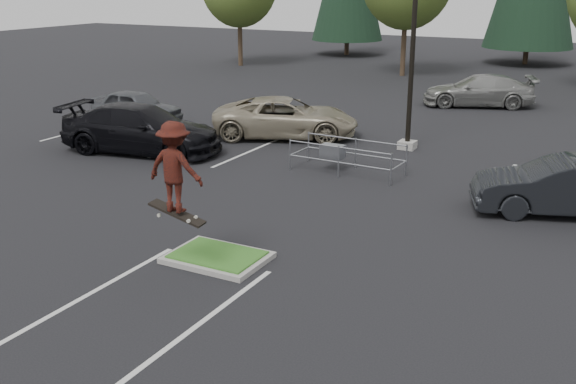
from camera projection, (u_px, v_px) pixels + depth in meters
The scene contains 11 objects.
ground at pixel (218, 260), 15.35m from camera, with size 120.00×120.00×0.00m, color black.
grass_median at pixel (218, 257), 15.32m from camera, with size 2.20×1.60×0.16m.
stall_lines at pixel (289, 183), 21.02m from camera, with size 22.62×17.60×0.01m.
light_pole at pixel (414, 24), 23.81m from camera, with size 0.70×0.60×10.12m.
cart_corral at pixel (336, 152), 22.18m from camera, with size 3.72×1.49×1.04m.
skateboarder at pixel (175, 168), 13.91m from camera, with size 1.29×0.79×2.18m.
car_l_tan at pixel (283, 118), 26.78m from camera, with size 2.64×5.72×1.59m, color gray.
car_l_black at pixel (140, 129), 24.54m from camera, with size 2.43×5.98×1.73m, color black.
car_l_grey at pixel (136, 107), 29.43m from camera, with size 1.70×4.22×1.44m, color #4A4C51.
car_r_charc at pixel (564, 187), 18.09m from camera, with size 1.65×4.73×1.56m, color black.
car_far_silver at pixel (481, 91), 33.20m from camera, with size 2.17×5.34×1.55m, color gray.
Camera 1 is at (8.05, -11.73, 6.18)m, focal length 42.00 mm.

